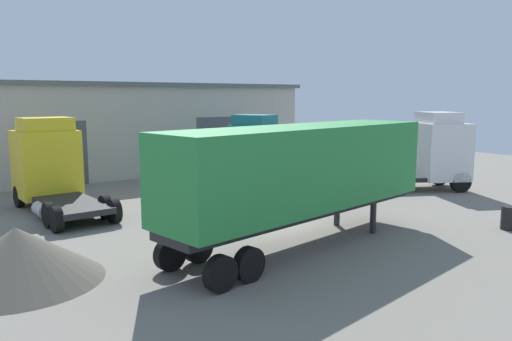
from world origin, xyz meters
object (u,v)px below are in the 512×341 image
object	(u,v)px
tractor_unit_white	(431,153)
tractor_unit_teal	(251,152)
tractor_unit_yellow	(50,166)
gravel_pile	(17,255)
container_trailer_green	(301,170)
oil_drum	(509,218)

from	to	relation	value
tractor_unit_white	tractor_unit_teal	distance (m)	9.74
tractor_unit_yellow	gravel_pile	size ratio (longest dim) A/B	1.48
container_trailer_green	oil_drum	world-z (taller)	container_trailer_green
container_trailer_green	tractor_unit_white	bearing A→B (deg)	8.28
gravel_pile	oil_drum	world-z (taller)	gravel_pile
gravel_pile	oil_drum	distance (m)	16.70
gravel_pile	tractor_unit_white	bearing A→B (deg)	6.41
tractor_unit_teal	tractor_unit_white	bearing A→B (deg)	-67.81
tractor_unit_white	gravel_pile	size ratio (longest dim) A/B	1.57
tractor_unit_yellow	tractor_unit_teal	bearing A→B (deg)	-92.51
tractor_unit_white	tractor_unit_yellow	xyz separation A→B (m)	(-17.79, 6.61, -0.05)
tractor_unit_white	tractor_unit_teal	size ratio (longest dim) A/B	1.00
tractor_unit_teal	tractor_unit_yellow	bearing A→B (deg)	158.63
tractor_unit_white	tractor_unit_yellow	bearing A→B (deg)	-174.76
gravel_pile	tractor_unit_teal	bearing A→B (deg)	33.88
gravel_pile	oil_drum	size ratio (longest dim) A/B	5.12
tractor_unit_teal	oil_drum	xyz separation A→B (m)	(2.37, -13.77, -1.38)
tractor_unit_white	container_trailer_green	size ratio (longest dim) A/B	0.65
tractor_unit_white	container_trailer_green	bearing A→B (deg)	-135.80
tractor_unit_white	tractor_unit_yellow	size ratio (longest dim) A/B	1.06
tractor_unit_yellow	tractor_unit_white	bearing A→B (deg)	-114.34
tractor_unit_white	container_trailer_green	distance (m)	13.01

